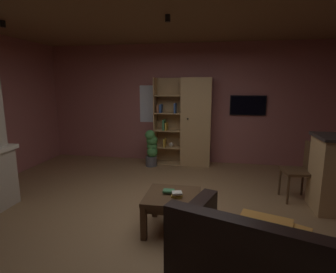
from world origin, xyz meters
TOP-DOWN VIEW (x-y plane):
  - floor at (0.00, 0.00)m, footprint 6.55×5.62m
  - wall_back at (0.00, 2.84)m, footprint 6.67×0.06m
  - ceiling at (0.00, 0.00)m, footprint 6.55×5.62m
  - window_pane_back at (-0.82, 2.81)m, footprint 0.59×0.01m
  - bookshelf_cabinet at (0.15, 2.57)m, footprint 1.25×0.41m
  - leather_couch at (1.17, -1.28)m, footprint 1.79×1.37m
  - coffee_table at (0.18, -0.29)m, footprint 0.66×0.66m
  - table_book_0 at (0.24, -0.35)m, footprint 0.13×0.11m
  - table_book_1 at (0.13, -0.26)m, footprint 0.14×0.10m
  - table_book_2 at (0.25, -0.36)m, footprint 0.14×0.13m
  - dining_chair at (2.02, 0.94)m, footprint 0.47×0.47m
  - potted_floor_plant at (-0.71, 2.27)m, footprint 0.27×0.29m
  - wall_mounted_tv at (1.35, 2.78)m, footprint 0.77×0.06m
  - track_light_spot_0 at (-2.30, 0.16)m, footprint 0.07×0.07m
  - track_light_spot_1 at (0.03, 0.24)m, footprint 0.07×0.07m

SIDE VIEW (x-z plane):
  - floor at x=0.00m, z-range -0.02..0.00m
  - leather_couch at x=1.17m, z-range -0.11..0.73m
  - coffee_table at x=0.18m, z-range 0.14..0.60m
  - potted_floor_plant at x=-0.71m, z-range 0.01..0.83m
  - table_book_0 at x=0.24m, z-range 0.46..0.48m
  - table_book_1 at x=0.13m, z-range 0.48..0.51m
  - table_book_2 at x=0.25m, z-range 0.51..0.53m
  - dining_chair at x=2.02m, z-range 0.07..0.99m
  - bookshelf_cabinet at x=0.15m, z-range -0.01..1.93m
  - wall_mounted_tv at x=1.35m, z-range 1.12..1.55m
  - window_pane_back at x=-0.82m, z-range 0.91..1.77m
  - wall_back at x=0.00m, z-range 0.00..2.69m
  - track_light_spot_0 at x=-2.30m, z-range 2.57..2.66m
  - track_light_spot_1 at x=0.03m, z-range 2.57..2.66m
  - ceiling at x=0.00m, z-range 2.69..2.71m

